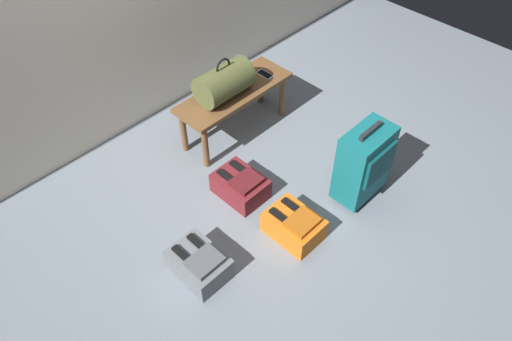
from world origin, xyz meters
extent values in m
plane|color=slate|center=(0.00, 0.00, 0.00)|extent=(6.60, 6.60, 0.00)
cube|color=brown|center=(0.46, 0.86, 0.41)|extent=(1.00, 0.36, 0.04)
cylinder|color=brown|center=(0.02, 0.73, 0.20)|extent=(0.05, 0.05, 0.39)
cylinder|color=brown|center=(0.90, 0.73, 0.20)|extent=(0.05, 0.05, 0.39)
cylinder|color=brown|center=(0.02, 0.99, 0.20)|extent=(0.05, 0.05, 0.39)
cylinder|color=brown|center=(0.90, 0.99, 0.20)|extent=(0.05, 0.05, 0.39)
cylinder|color=#51562D|center=(0.36, 0.86, 0.56)|extent=(0.44, 0.26, 0.26)
torus|color=black|center=(0.36, 0.86, 0.70)|extent=(0.14, 0.02, 0.14)
cube|color=silver|center=(0.78, 0.83, 0.43)|extent=(0.07, 0.14, 0.01)
cube|color=black|center=(0.78, 0.83, 0.44)|extent=(0.06, 0.13, 0.00)
cube|color=#14666B|center=(0.60, -0.30, 0.33)|extent=(0.40, 0.23, 0.56)
cube|color=#0E474A|center=(0.60, -0.42, 0.40)|extent=(0.32, 0.02, 0.25)
cube|color=#262628|center=(0.60, -0.30, 0.63)|extent=(0.22, 0.03, 0.04)
cylinder|color=black|center=(0.46, -0.22, 0.03)|extent=(0.02, 0.05, 0.05)
cylinder|color=black|center=(0.74, -0.22, 0.03)|extent=(0.02, 0.05, 0.05)
cube|color=orange|center=(-0.01, -0.20, 0.09)|extent=(0.28, 0.38, 0.17)
cube|color=#AD5514|center=(-0.01, -0.26, 0.19)|extent=(0.21, 0.17, 0.04)
cube|color=black|center=(-0.07, -0.13, 0.18)|extent=(0.04, 0.19, 0.02)
cube|color=black|center=(0.06, -0.13, 0.18)|extent=(0.04, 0.19, 0.02)
cube|color=maroon|center=(-0.01, 0.33, 0.09)|extent=(0.28, 0.38, 0.17)
cube|color=#55181C|center=(-0.01, 0.26, 0.19)|extent=(0.21, 0.17, 0.04)
cube|color=black|center=(-0.07, 0.40, 0.18)|extent=(0.04, 0.19, 0.02)
cube|color=black|center=(0.06, 0.40, 0.18)|extent=(0.04, 0.19, 0.02)
cube|color=slate|center=(-0.67, 0.04, 0.09)|extent=(0.28, 0.38, 0.17)
cube|color=#515559|center=(-0.67, -0.03, 0.19)|extent=(0.21, 0.17, 0.04)
cube|color=black|center=(-0.73, 0.11, 0.18)|extent=(0.04, 0.19, 0.02)
cube|color=black|center=(-0.60, 0.11, 0.18)|extent=(0.04, 0.19, 0.02)
camera|label=1|loc=(-1.64, -1.42, 2.77)|focal=34.08mm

